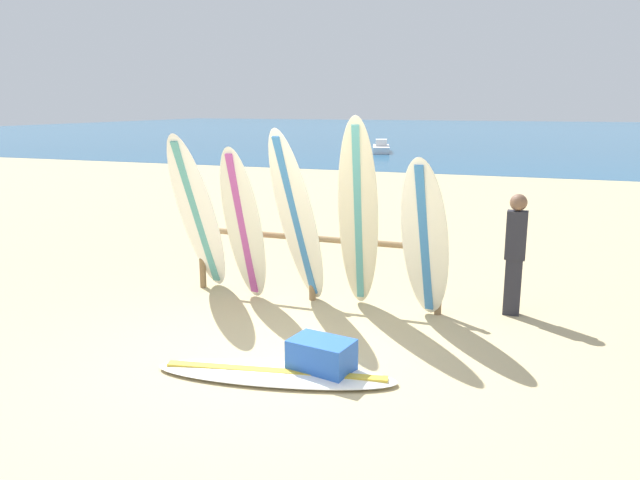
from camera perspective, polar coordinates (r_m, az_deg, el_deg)
The scene contains 12 objects.
ground_plane at distance 6.47m, azimuth -4.93°, elevation -11.14°, with size 120.00×120.00×0.00m, color tan.
ocean_water at distance 63.46m, azimuth 18.04°, elevation 9.61°, with size 120.00×80.00×0.01m, color #1E5984.
surfboard_rack at distance 8.14m, azimuth -0.73°, elevation -1.11°, with size 3.49×0.09×1.01m.
surfboard_leaning_far_left at distance 8.40m, azimuth -11.35°, elevation 2.28°, with size 0.58×1.14×2.26m.
surfboard_leaning_left at distance 8.03m, azimuth -7.17°, elevation 1.36°, with size 0.65×0.69×2.10m.
surfboard_leaning_center_left at distance 7.71m, azimuth -2.14°, elevation 1.91°, with size 0.71×1.09×2.34m.
surfboard_leaning_center at distance 7.48m, azimuth 3.60°, elevation 2.14°, with size 0.66×1.09×2.49m.
surfboard_leaning_center_right at distance 7.26m, azimuth 9.78°, elevation -0.10°, with size 0.62×0.91×2.05m.
surfboard_lying_on_sand at distance 6.09m, azimuth -4.22°, elevation -12.35°, with size 2.45×1.00×0.08m.
beachgoer_standing at distance 7.91m, azimuth 17.78°, elevation -0.83°, with size 0.25×0.21×1.53m.
small_boat_offshore at distance 34.28m, azimuth 5.73°, elevation 8.58°, with size 1.63×3.21×0.71m.
cooler_box at distance 6.06m, azimuth 0.14°, elevation -10.91°, with size 0.60×0.40×0.36m, color blue.
Camera 1 is at (2.54, -5.35, 2.59)m, focal length 34.26 mm.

